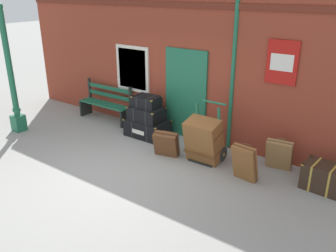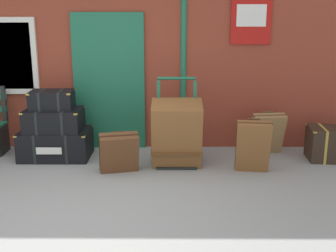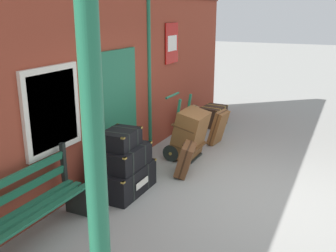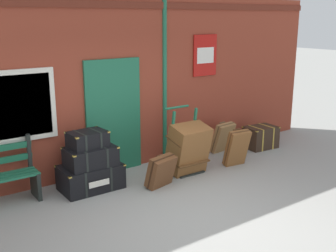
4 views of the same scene
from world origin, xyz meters
name	(u,v)px [view 2 (image 2 of 4)]	position (x,y,z in m)	size (l,w,h in m)	color
ground_plane	(72,216)	(0.00, 0.00, 0.00)	(60.00, 60.00, 0.00)	gray
brick_facade	(103,46)	(-0.01, 2.60, 1.60)	(10.40, 0.35, 3.20)	brown
steamer_trunk_base	(56,144)	(-0.66, 1.91, 0.21)	(1.01, 0.67, 0.43)	black
steamer_trunk_middle	(54,120)	(-0.65, 1.88, 0.58)	(0.81, 0.56, 0.33)	black
steamer_trunk_top	(52,100)	(-0.67, 1.92, 0.87)	(0.63, 0.48, 0.27)	black
porters_trolley	(176,144)	(1.12, 1.70, 0.27)	(0.71, 0.56, 1.21)	black
large_brown_trunk	(177,133)	(1.12, 1.53, 0.48)	(0.70, 0.63, 0.96)	brown
suitcase_olive	(267,133)	(2.50, 2.09, 0.32)	(0.53, 0.39, 0.66)	olive
suitcase_tan	(253,146)	(2.13, 1.29, 0.37)	(0.48, 0.38, 0.74)	brown
suitcase_umber	(119,152)	(0.35, 1.29, 0.28)	(0.57, 0.44, 0.56)	brown
corner_trunk	(332,144)	(3.40, 1.84, 0.24)	(0.73, 0.54, 0.49)	#332319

